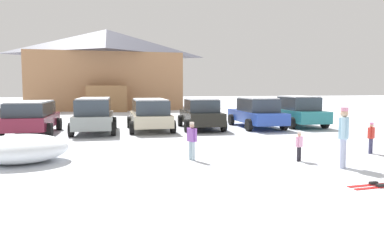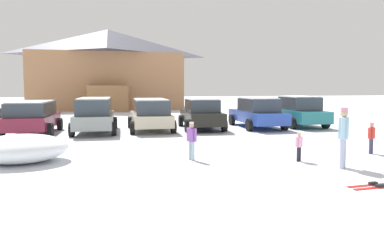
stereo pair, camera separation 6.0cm
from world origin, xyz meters
name	(u,v)px [view 2 (the right image)]	position (x,y,z in m)	size (l,w,h in m)	color
ground	(360,224)	(0.00, 0.00, 0.00)	(160.00, 160.00, 0.00)	silver
ski_lodge	(108,69)	(-4.80, 33.32, 4.26)	(15.33, 11.98, 8.41)	#A1724C
parked_maroon_van	(32,116)	(-7.81, 12.70, 0.86)	(2.25, 4.28, 1.57)	maroon
parked_grey_wagon	(95,114)	(-4.94, 12.70, 0.92)	(2.11, 4.54, 1.71)	gray
parked_beige_suv	(150,113)	(-2.21, 12.91, 0.89)	(2.21, 4.39, 1.64)	#B8AD92
parked_black_sedan	(201,113)	(0.53, 13.04, 0.83)	(2.29, 4.53, 1.64)	black
parked_blue_hatchback	(257,113)	(3.66, 12.91, 0.84)	(2.22, 4.76, 1.67)	#2644A5
parked_teal_hatchback	(298,111)	(6.27, 13.20, 0.87)	(2.31, 4.80, 1.74)	#227076
skier_adult_in_blue_parka	(343,134)	(2.19, 3.48, 0.94)	(0.44, 0.50, 1.67)	#9FA8C8
skier_child_in_red_jacket	(371,136)	(4.42, 5.08, 0.59)	(0.34, 0.26, 1.05)	#373757
skier_child_in_purple_jacket	(192,139)	(-1.64, 5.38, 0.66)	(0.28, 0.39, 1.16)	#A0B9C5
skier_child_in_pink_snowsuit	(299,145)	(1.45, 4.51, 0.50)	(0.29, 0.22, 0.89)	black
pair_of_skis	(378,186)	(1.84, 1.75, 0.02)	(1.46, 0.37, 0.08)	red
plowed_snow_pile	(21,148)	(-6.62, 6.09, 0.42)	(2.63, 2.10, 0.83)	white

